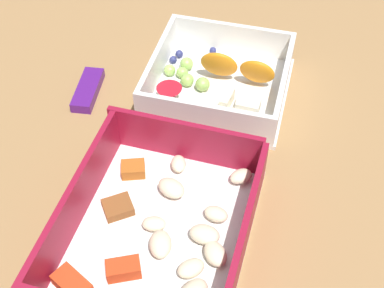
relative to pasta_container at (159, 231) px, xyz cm
name	(u,v)px	position (x,y,z in cm)	size (l,w,h in cm)	color
table_surface	(192,152)	(12.40, 1.46, -2.70)	(80.00, 80.00, 2.00)	#9E7547
pasta_container	(159,231)	(0.00, 0.00, 0.00)	(22.45, 18.30, 5.66)	white
fruit_bowl	(217,82)	(21.64, 1.87, -0.04)	(17.26, 17.47, 5.41)	white
candy_bar	(88,90)	(15.95, 16.27, -1.10)	(7.00, 2.40, 1.20)	#51197A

